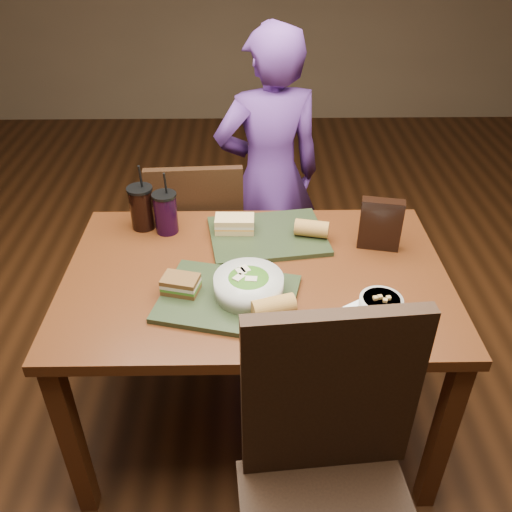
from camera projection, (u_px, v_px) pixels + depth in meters
The scene contains 16 objects.
ground at pixel (256, 417), 2.27m from camera, with size 6.00×6.00×0.00m, color #381C0B.
dining_table at pixel (256, 294), 1.89m from camera, with size 1.30×0.85×0.75m.
chair_near at pixel (330, 480), 1.39m from camera, with size 0.49×0.49×1.05m.
chair_far at pixel (200, 241), 2.45m from camera, with size 0.42×0.42×0.91m.
diner at pixel (269, 178), 2.55m from camera, with size 0.51×0.34×1.40m, color #562C79.
tray_near at pixel (228, 298), 1.71m from camera, with size 0.42×0.32×0.02m, color black.
tray_far at pixel (268, 236), 2.02m from camera, with size 0.42×0.32×0.02m, color black.
salad_bowl at pixel (249, 284), 1.70m from camera, with size 0.22×0.22×0.07m.
soup_bowl at pixel (381, 305), 1.65m from camera, with size 0.22×0.22×0.07m.
sandwich_near at pixel (181, 284), 1.72m from camera, with size 0.13×0.10×0.05m.
sandwich_far at pixel (235, 224), 2.02m from camera, with size 0.15×0.08×0.06m.
baguette_near at pixel (273, 307), 1.61m from camera, with size 0.07×0.07×0.13m, color #AD7533.
baguette_far at pixel (312, 228), 1.99m from camera, with size 0.06×0.06×0.12m, color #AD7533.
cup_cola at pixel (142, 207), 2.04m from camera, with size 0.10×0.10×0.26m.
cup_berry at pixel (166, 213), 2.02m from camera, with size 0.09×0.09×0.25m.
chip_bag at pixel (380, 224), 1.92m from camera, with size 0.15×0.05×0.19m, color black.
Camera 1 is at (-0.02, -1.48, 1.84)m, focal length 38.00 mm.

